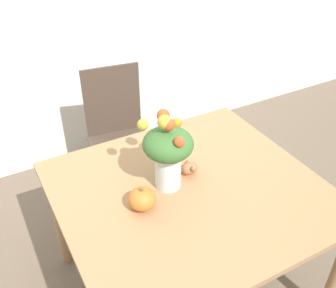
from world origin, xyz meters
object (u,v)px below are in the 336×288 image
at_px(pumpkin, 142,199).
at_px(turkey_figurine, 188,167).
at_px(flower_vase, 168,151).
at_px(dining_chair_near_window, 119,136).

xyz_separation_m(pumpkin, turkey_figurine, (0.32, 0.12, -0.02)).
relative_size(flower_vase, dining_chair_near_window, 0.41).
relative_size(flower_vase, turkey_figurine, 3.37).
distance_m(pumpkin, turkey_figurine, 0.34).
xyz_separation_m(flower_vase, dining_chair_near_window, (0.08, 0.87, -0.45)).
relative_size(flower_vase, pumpkin, 3.14).
height_order(pumpkin, turkey_figurine, pumpkin).
bearing_deg(pumpkin, flower_vase, 26.12).
bearing_deg(dining_chair_near_window, flower_vase, -87.60).
distance_m(flower_vase, turkey_figurine, 0.22).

